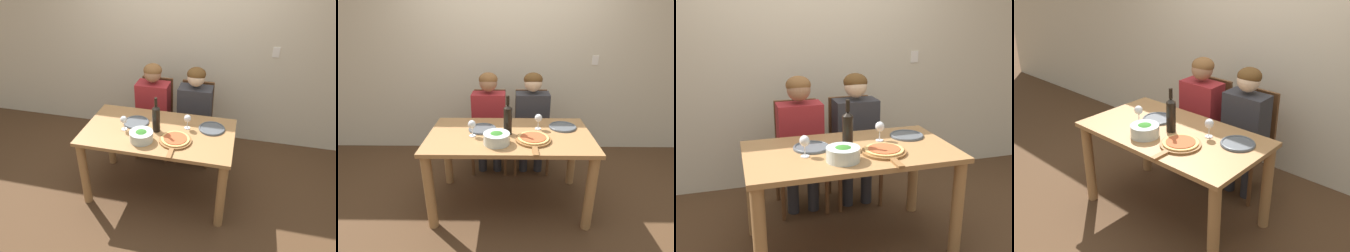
{
  "view_description": "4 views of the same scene",
  "coord_description": "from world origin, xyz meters",
  "views": [
    {
      "loc": [
        0.74,
        -2.66,
        2.5
      ],
      "look_at": [
        0.1,
        0.01,
        0.83
      ],
      "focal_mm": 35.0,
      "sensor_mm": 36.0,
      "label": 1
    },
    {
      "loc": [
        -0.01,
        -2.2,
        1.76
      ],
      "look_at": [
        -0.04,
        0.08,
        0.81
      ],
      "focal_mm": 28.0,
      "sensor_mm": 36.0,
      "label": 2
    },
    {
      "loc": [
        -0.8,
        -2.51,
        1.73
      ],
      "look_at": [
        -0.01,
        0.13,
        0.9
      ],
      "focal_mm": 42.0,
      "sensor_mm": 36.0,
      "label": 3
    },
    {
      "loc": [
        1.92,
        -2.08,
        2.11
      ],
      "look_at": [
        0.09,
        0.01,
        0.84
      ],
      "focal_mm": 42.0,
      "sensor_mm": 36.0,
      "label": 4
    }
  ],
  "objects": [
    {
      "name": "broccoli_bowl",
      "position": [
        -0.11,
        -0.2,
        0.82
      ],
      "size": [
        0.23,
        0.23,
        0.1
      ],
      "color": "silver",
      "rests_on": "dining_table"
    },
    {
      "name": "wine_glass_left",
      "position": [
        -0.34,
        -0.05,
        0.87
      ],
      "size": [
        0.07,
        0.07,
        0.15
      ],
      "color": "silver",
      "rests_on": "dining_table"
    },
    {
      "name": "dinner_plate_right",
      "position": [
        0.51,
        0.16,
        0.78
      ],
      "size": [
        0.26,
        0.26,
        0.02
      ],
      "color": "#4C5156",
      "rests_on": "dining_table"
    },
    {
      "name": "person_woman",
      "position": [
        -0.24,
        0.65,
        0.72
      ],
      "size": [
        0.47,
        0.51,
        1.2
      ],
      "color": "#28282D",
      "rests_on": "ground"
    },
    {
      "name": "back_wall",
      "position": [
        0.0,
        1.28,
        1.35
      ],
      "size": [
        10.0,
        0.06,
        2.7
      ],
      "color": "beige",
      "rests_on": "ground"
    },
    {
      "name": "ground_plane",
      "position": [
        0.0,
        0.0,
        0.0
      ],
      "size": [
        40.0,
        40.0,
        0.0
      ],
      "primitive_type": "plane",
      "color": "#4C331E"
    },
    {
      "name": "person_man",
      "position": [
        0.26,
        0.65,
        0.72
      ],
      "size": [
        0.47,
        0.51,
        1.2
      ],
      "color": "#28282D",
      "rests_on": "ground"
    },
    {
      "name": "chair_right",
      "position": [
        0.26,
        0.77,
        0.5
      ],
      "size": [
        0.42,
        0.42,
        0.96
      ],
      "color": "brown",
      "rests_on": "ground"
    },
    {
      "name": "wine_glass_right",
      "position": [
        0.27,
        0.12,
        0.87
      ],
      "size": [
        0.07,
        0.07,
        0.15
      ],
      "color": "silver",
      "rests_on": "dining_table"
    },
    {
      "name": "chair_left",
      "position": [
        -0.24,
        0.77,
        0.5
      ],
      "size": [
        0.42,
        0.42,
        0.96
      ],
      "color": "brown",
      "rests_on": "ground"
    },
    {
      "name": "dinner_plate_left",
      "position": [
        -0.26,
        0.1,
        0.78
      ],
      "size": [
        0.26,
        0.26,
        0.02
      ],
      "color": "#4C5156",
      "rests_on": "dining_table"
    },
    {
      "name": "dining_table",
      "position": [
        0.0,
        0.0,
        0.62
      ],
      "size": [
        1.5,
        0.82,
        0.77
      ],
      "color": "#9E7042",
      "rests_on": "ground"
    },
    {
      "name": "wine_bottle",
      "position": [
        -0.02,
        0.0,
        0.92
      ],
      "size": [
        0.08,
        0.08,
        0.36
      ],
      "color": "black",
      "rests_on": "dining_table"
    },
    {
      "name": "pizza_on_board",
      "position": [
        0.2,
        -0.15,
        0.78
      ],
      "size": [
        0.31,
        0.45,
        0.04
      ],
      "color": "brown",
      "rests_on": "dining_table"
    }
  ]
}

